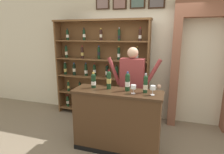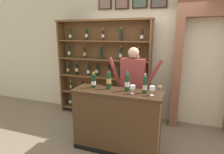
% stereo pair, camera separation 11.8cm
% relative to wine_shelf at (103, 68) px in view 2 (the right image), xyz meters
% --- Properties ---
extents(ground_plane, '(14.00, 14.00, 0.02)m').
position_rel_wine_shelf_xyz_m(ground_plane, '(0.79, -1.24, -1.18)').
color(ground_plane, '#7A6B56').
extents(back_wall, '(12.00, 0.19, 3.01)m').
position_rel_wine_shelf_xyz_m(back_wall, '(0.79, 0.29, 0.34)').
color(back_wall, beige).
rests_on(back_wall, ground).
extents(wine_shelf, '(2.25, 0.31, 2.25)m').
position_rel_wine_shelf_xyz_m(wine_shelf, '(0.00, 0.00, 0.00)').
color(wine_shelf, brown).
rests_on(wine_shelf, ground).
extents(archway_doorway, '(1.24, 0.45, 2.60)m').
position_rel_wine_shelf_xyz_m(archway_doorway, '(2.16, 0.16, 0.30)').
color(archway_doorway, brown).
rests_on(archway_doorway, ground).
extents(tasting_counter, '(1.45, 0.48, 1.04)m').
position_rel_wine_shelf_xyz_m(tasting_counter, '(0.75, -1.24, -0.65)').
color(tasting_counter, '#422B19').
rests_on(tasting_counter, ground).
extents(shopkeeper, '(1.04, 0.22, 1.71)m').
position_rel_wine_shelf_xyz_m(shopkeeper, '(0.87, -0.66, -0.11)').
color(shopkeeper, '#2D3347').
rests_on(shopkeeper, ground).
extents(tasting_bottle_bianco, '(0.08, 0.08, 0.27)m').
position_rel_wine_shelf_xyz_m(tasting_bottle_bianco, '(0.31, -1.19, 0.00)').
color(tasting_bottle_bianco, black).
rests_on(tasting_bottle_bianco, tasting_counter).
extents(tasting_bottle_rosso, '(0.08, 0.08, 0.32)m').
position_rel_wine_shelf_xyz_m(tasting_bottle_rosso, '(0.58, -1.17, 0.03)').
color(tasting_bottle_rosso, '#19381E').
rests_on(tasting_bottle_rosso, tasting_counter).
extents(tasting_bottle_super_tuscan, '(0.08, 0.08, 0.31)m').
position_rel_wine_shelf_xyz_m(tasting_bottle_super_tuscan, '(0.90, -1.18, 0.02)').
color(tasting_bottle_super_tuscan, '#19381E').
rests_on(tasting_bottle_super_tuscan, tasting_counter).
extents(tasting_bottle_brunello, '(0.07, 0.07, 0.31)m').
position_rel_wine_shelf_xyz_m(tasting_bottle_brunello, '(1.19, -1.20, 0.02)').
color(tasting_bottle_brunello, '#19381E').
rests_on(tasting_bottle_brunello, tasting_counter).
extents(wine_glass_spare, '(0.08, 0.08, 0.14)m').
position_rel_wine_shelf_xyz_m(wine_glass_spare, '(1.31, -1.28, -0.02)').
color(wine_glass_spare, silver).
rests_on(wine_glass_spare, tasting_counter).
extents(wine_glass_right, '(0.08, 0.08, 0.14)m').
position_rel_wine_shelf_xyz_m(wine_glass_right, '(1.02, -1.30, -0.02)').
color(wine_glass_right, silver).
rests_on(wine_glass_right, tasting_counter).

